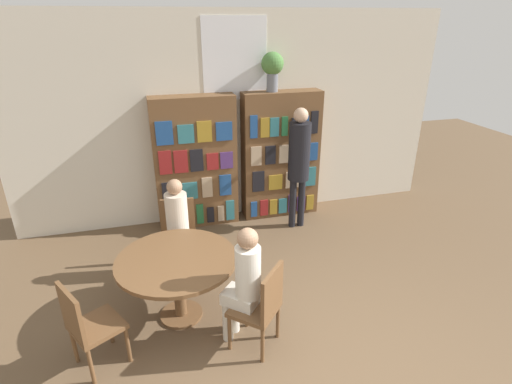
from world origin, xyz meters
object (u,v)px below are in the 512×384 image
Objects in this scene: chair_near_camera at (87,324)px; librarian_standing at (299,157)px; flower_vase at (272,67)px; seated_reader_left at (178,224)px; reading_table at (177,268)px; chair_left_side at (179,232)px; bookshelf_left at (196,163)px; chair_far_side at (262,305)px; seated_reader_right at (244,280)px; bookshelf_right at (281,155)px.

librarian_standing is (2.68, 2.00, 0.60)m from chair_near_camera.
flower_vase is 3.91m from chair_near_camera.
librarian_standing is (1.79, 0.78, 0.40)m from seated_reader_left.
reading_table is 0.67× the size of librarian_standing.
chair_left_side is 0.27m from seated_reader_left.
bookshelf_left is 2.18× the size of chair_near_camera.
chair_near_camera is 1.00× the size of chair_far_side.
bookshelf_left is 2.12m from reading_table.
bookshelf_left is 2.71m from chair_far_side.
librarian_standing is at bearing 13.69° from chair_far_side.
chair_far_side is 0.28m from seated_reader_right.
reading_table is (-1.77, -2.04, -0.36)m from bookshelf_right.
chair_far_side is at bearing -109.15° from flower_vase.
reading_table is 0.94m from chair_far_side.
bookshelf_right is 2.18× the size of chair_near_camera.
seated_reader_right is at bearing -42.22° from reading_table.
seated_reader_right is at bearing -115.56° from bookshelf_right.
librarian_standing is (1.39, -0.50, 0.14)m from bookshelf_left.
flower_vase reaches higher than bookshelf_right.
librarian_standing is at bearing -150.10° from seated_reader_left.
reading_table is at bearing 90.00° from chair_left_side.
bookshelf_right reaches higher than chair_near_camera.
bookshelf_left is at bearing 46.75° from chair_far_side.
chair_left_side is at bearing 59.81° from seated_reader_right.
bookshelf_left is 3.56× the size of flower_vase.
chair_near_camera is at bearing 59.87° from seated_reader_left.
bookshelf_right reaches higher than librarian_standing.
reading_table is at bearing -128.45° from flower_vase.
flower_vase is at bearing 178.10° from bookshelf_right.
seated_reader_left is at bearing 83.78° from reading_table.
librarian_standing is (1.87, 1.53, 0.50)m from reading_table.
seated_reader_right reaches higher than chair_left_side.
flower_vase is 3.17m from seated_reader_right.
chair_left_side is 1.96m from librarian_standing.
bookshelf_left reaches higher than seated_reader_left.
flower_vase reaches higher than chair_near_camera.
seated_reader_left is at bearing 113.87° from chair_near_camera.
chair_left_side is 1.67m from chair_far_side.
bookshelf_left is 2.18× the size of chair_left_side.
librarian_standing is (0.10, -0.50, 0.14)m from bookshelf_right.
seated_reader_left is 1.99m from librarian_standing.
bookshelf_right is 1.56× the size of seated_reader_left.
seated_reader_right is at bearing -88.31° from bookshelf_left.
flower_vase is at bearing 19.54° from seated_reader_right.
seated_reader_right is (-0.14, 0.12, 0.21)m from chair_far_side.
bookshelf_right is at bearing 100.99° from librarian_standing.
seated_reader_right is at bearing 116.94° from seated_reader_left.
flower_vase is 1.29m from librarian_standing.
bookshelf_left is at bearing 160.15° from librarian_standing.
bookshelf_left is 1.56× the size of seated_reader_left.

